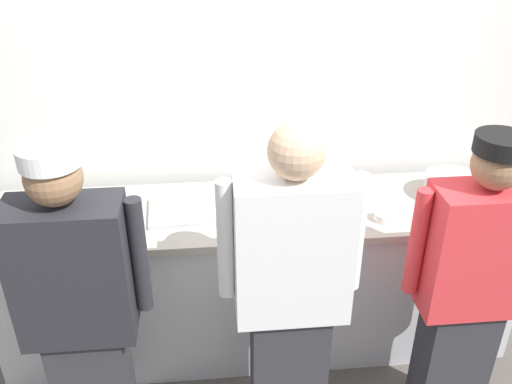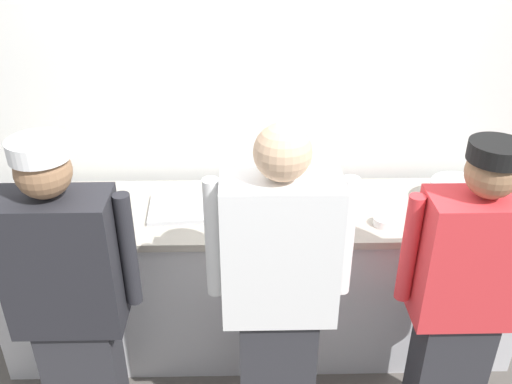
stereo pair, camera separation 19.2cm
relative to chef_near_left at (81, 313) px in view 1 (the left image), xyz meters
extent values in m
plane|color=#514C47|center=(0.84, 0.35, -0.89)|extent=(9.00, 9.00, 0.00)
cube|color=silver|center=(0.84, 1.18, 0.52)|extent=(4.59, 0.10, 2.82)
cube|color=silver|center=(0.84, 0.71, -0.44)|extent=(2.87, 0.62, 0.89)
cube|color=#A8A093|center=(0.84, 0.71, 0.02)|extent=(2.92, 0.68, 0.04)
cube|color=#232328|center=(0.00, 0.00, 0.22)|extent=(0.46, 0.24, 0.63)
cylinder|color=#232328|center=(-0.27, 0.04, 0.25)|extent=(0.07, 0.07, 0.53)
cylinder|color=#232328|center=(0.27, 0.04, 0.25)|extent=(0.07, 0.07, 0.53)
sphere|color=#8C6647|center=(0.00, 0.00, 0.65)|extent=(0.22, 0.22, 0.22)
cylinder|color=white|center=(0.00, 0.00, 0.74)|extent=(0.23, 0.23, 0.08)
cube|color=#2D2D33|center=(0.90, 0.01, -0.48)|extent=(0.34, 0.20, 0.83)
cube|color=white|center=(0.90, 0.01, 0.27)|extent=(0.48, 0.24, 0.66)
cylinder|color=white|center=(0.62, 0.05, 0.30)|extent=(0.07, 0.07, 0.56)
cylinder|color=white|center=(1.17, 0.05, 0.30)|extent=(0.07, 0.07, 0.56)
sphere|color=tan|center=(0.90, 0.01, 0.71)|extent=(0.22, 0.22, 0.22)
cube|color=#2D2D33|center=(1.72, 0.02, -0.50)|extent=(0.32, 0.20, 0.77)
cube|color=red|center=(1.72, 0.02, 0.19)|extent=(0.45, 0.24, 0.61)
cylinder|color=red|center=(1.46, 0.06, 0.22)|extent=(0.07, 0.07, 0.52)
sphere|color=#8C6647|center=(1.72, 0.02, 0.61)|extent=(0.21, 0.21, 0.21)
cylinder|color=black|center=(1.72, 0.02, 0.70)|extent=(0.22, 0.22, 0.07)
cylinder|color=white|center=(0.01, 0.67, 0.05)|extent=(0.24, 0.24, 0.01)
cylinder|color=white|center=(0.01, 0.67, 0.06)|extent=(0.24, 0.24, 0.01)
cylinder|color=white|center=(0.01, 0.67, 0.07)|extent=(0.24, 0.24, 0.01)
cylinder|color=white|center=(0.01, 0.67, 0.09)|extent=(0.24, 0.24, 0.01)
cylinder|color=white|center=(1.23, 0.59, 0.05)|extent=(0.20, 0.20, 0.01)
cylinder|color=white|center=(1.23, 0.59, 0.06)|extent=(0.20, 0.20, 0.01)
cylinder|color=white|center=(1.23, 0.59, 0.07)|extent=(0.20, 0.20, 0.01)
cylinder|color=white|center=(1.23, 0.59, 0.09)|extent=(0.20, 0.20, 0.01)
cylinder|color=white|center=(1.23, 0.59, 0.10)|extent=(0.20, 0.20, 0.01)
cylinder|color=white|center=(1.23, 0.59, 0.11)|extent=(0.20, 0.20, 0.01)
cylinder|color=white|center=(1.23, 0.59, 0.12)|extent=(0.20, 0.20, 0.01)
cylinder|color=white|center=(1.23, 0.59, 0.13)|extent=(0.20, 0.20, 0.01)
cylinder|color=#B7BABF|center=(1.91, 0.73, 0.11)|extent=(0.30, 0.30, 0.13)
cube|color=#B7BABF|center=(0.50, 0.71, 0.06)|extent=(0.53, 0.33, 0.02)
cylinder|color=#E5E066|center=(-0.31, 0.88, 0.12)|extent=(0.06, 0.06, 0.16)
cone|color=#E5E066|center=(-0.31, 0.88, 0.22)|extent=(0.05, 0.05, 0.04)
cylinder|color=white|center=(1.47, 0.53, 0.07)|extent=(0.11, 0.11, 0.04)
cylinder|color=orange|center=(1.47, 0.53, 0.08)|extent=(0.09, 0.09, 0.01)
cylinder|color=white|center=(-0.17, 0.83, 0.07)|extent=(0.09, 0.09, 0.05)
cylinder|color=#5B932D|center=(-0.17, 0.83, 0.08)|extent=(0.07, 0.07, 0.01)
cylinder|color=white|center=(-0.26, 0.70, 0.06)|extent=(0.08, 0.08, 0.04)
cylinder|color=orange|center=(-0.26, 0.70, 0.08)|extent=(0.07, 0.07, 0.01)
cylinder|color=white|center=(-0.27, 0.57, 0.09)|extent=(0.09, 0.09, 0.09)
camera|label=1|loc=(0.57, -1.85, 1.58)|focal=38.67mm
camera|label=2|loc=(0.76, -1.86, 1.58)|focal=38.67mm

